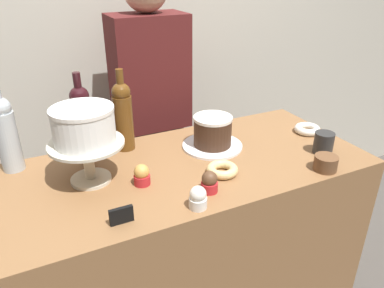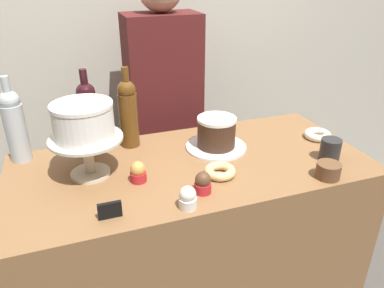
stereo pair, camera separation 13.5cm
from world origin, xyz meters
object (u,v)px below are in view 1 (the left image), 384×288
white_layer_cake (84,125)px  wine_bottle_clear (6,133)px  chocolate_round_cake (213,131)px  cookie_stack (326,163)px  barista_figure (152,126)px  cake_stand_pedestal (88,155)px  wine_bottle_amber (123,115)px  cupcake_caramel (142,175)px  donut_sugar (307,129)px  coffee_cup_ceramic (324,143)px  wine_bottle_dark_red (82,120)px  cupcake_vanilla (198,198)px  donut_glazed (222,170)px  price_sign_chalkboard (121,215)px  cupcake_chocolate (209,182)px

white_layer_cake → wine_bottle_clear: bearing=139.3°
white_layer_cake → chocolate_round_cake: bearing=5.1°
cookie_stack → barista_figure: size_ratio=0.05×
cake_stand_pedestal → wine_bottle_amber: 0.26m
cupcake_caramel → donut_sugar: bearing=6.1°
wine_bottle_clear → coffee_cup_ceramic: 1.17m
wine_bottle_dark_red → cupcake_vanilla: (0.23, -0.51, -0.11)m
donut_glazed → white_layer_cake: bearing=159.9°
donut_sugar → cookie_stack: size_ratio=1.33×
cake_stand_pedestal → donut_glazed: cake_stand_pedestal is taller
donut_sugar → price_sign_chalkboard: price_sign_chalkboard is taller
wine_bottle_clear → donut_sugar: bearing=-10.4°
wine_bottle_clear → cookie_stack: (1.01, -0.50, -0.12)m
white_layer_cake → wine_bottle_amber: wine_bottle_amber is taller
donut_sugar → cupcake_chocolate: bearing=-159.9°
chocolate_round_cake → cookie_stack: chocolate_round_cake is taller
donut_glazed → cupcake_caramel: bearing=168.2°
cake_stand_pedestal → wine_bottle_amber: size_ratio=0.77×
white_layer_cake → cupcake_vanilla: bearing=-49.0°
wine_bottle_dark_red → cupcake_chocolate: size_ratio=4.38×
cupcake_chocolate → price_sign_chalkboard: cupcake_chocolate is taller
price_sign_chalkboard → barista_figure: (0.39, 0.83, -0.12)m
wine_bottle_dark_red → cupcake_vanilla: wine_bottle_dark_red is taller
wine_bottle_dark_red → cupcake_caramel: (0.12, -0.31, -0.11)m
cupcake_caramel → cake_stand_pedestal: bearing=146.7°
donut_sugar → barista_figure: size_ratio=0.07×
cupcake_caramel → cupcake_vanilla: (0.11, -0.20, 0.00)m
cupcake_caramel → cupcake_chocolate: bearing=-37.0°
wine_bottle_dark_red → cupcake_caramel: wine_bottle_dark_red is taller
chocolate_round_cake → wine_bottle_amber: 0.36m
cake_stand_pedestal → price_sign_chalkboard: cake_stand_pedestal is taller
white_layer_cake → price_sign_chalkboard: (0.03, -0.27, -0.18)m
wine_bottle_dark_red → wine_bottle_amber: 0.15m
chocolate_round_cake → barista_figure: 0.54m
white_layer_cake → barista_figure: bearing=52.5°
donut_sugar → coffee_cup_ceramic: size_ratio=1.32×
wine_bottle_dark_red → cupcake_caramel: 0.35m
wine_bottle_amber → coffee_cup_ceramic: size_ratio=3.83×
wine_bottle_dark_red → price_sign_chalkboard: bearing=-89.8°
wine_bottle_dark_red → barista_figure: bearing=41.1°
wine_bottle_dark_red → donut_sugar: size_ratio=2.91×
cake_stand_pedestal → white_layer_cake: bearing=-3.6°
donut_sugar → coffee_cup_ceramic: (-0.08, -0.18, 0.03)m
cake_stand_pedestal → wine_bottle_clear: wine_bottle_clear is taller
coffee_cup_ceramic → barista_figure: (-0.44, 0.74, -0.14)m
wine_bottle_amber → wine_bottle_clear: size_ratio=1.00×
white_layer_cake → chocolate_round_cake: size_ratio=1.31×
chocolate_round_cake → wine_bottle_amber: (-0.32, 0.14, 0.07)m
cake_stand_pedestal → donut_sugar: cake_stand_pedestal is taller
white_layer_cake → barista_figure: (0.42, 0.55, -0.30)m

